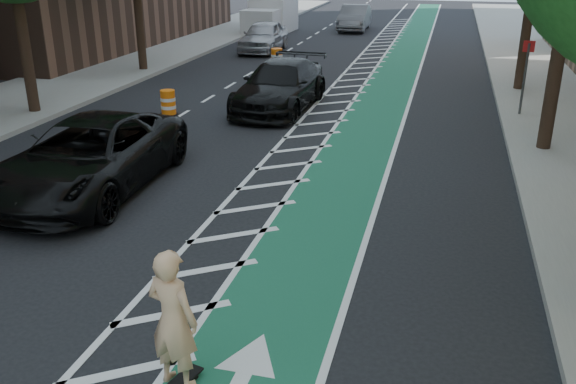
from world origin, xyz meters
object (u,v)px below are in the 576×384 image
(suv_near, at_px, (90,156))
(suv_far, at_px, (280,86))
(barrel_a, at_px, (71,167))
(skateboarder, at_px, (173,320))

(suv_near, distance_m, suv_far, 8.67)
(suv_near, height_order, barrel_a, suv_near)
(suv_near, xyz_separation_m, barrel_a, (-0.61, 0.11, -0.37))
(suv_far, distance_m, barrel_a, 8.75)
(suv_far, height_order, barrel_a, suv_far)
(barrel_a, bearing_deg, suv_far, 71.65)
(suv_near, bearing_deg, skateboarder, -53.09)
(barrel_a, bearing_deg, skateboarder, -48.21)
(suv_near, xyz_separation_m, suv_far, (2.14, 8.40, -0.01))
(suv_far, xyz_separation_m, barrel_a, (-2.75, -8.29, -0.35))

